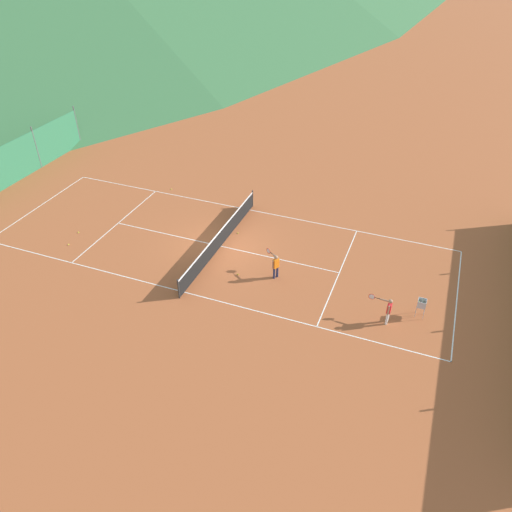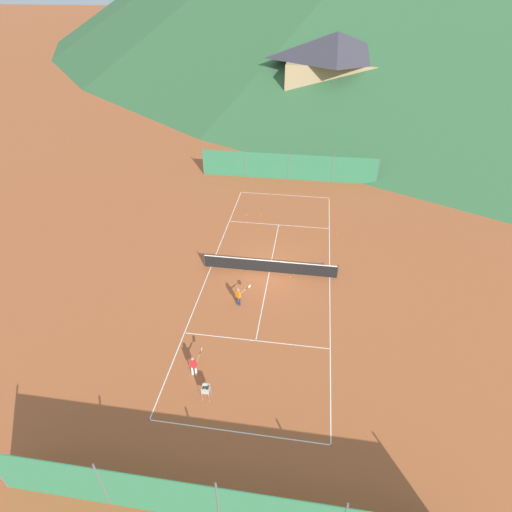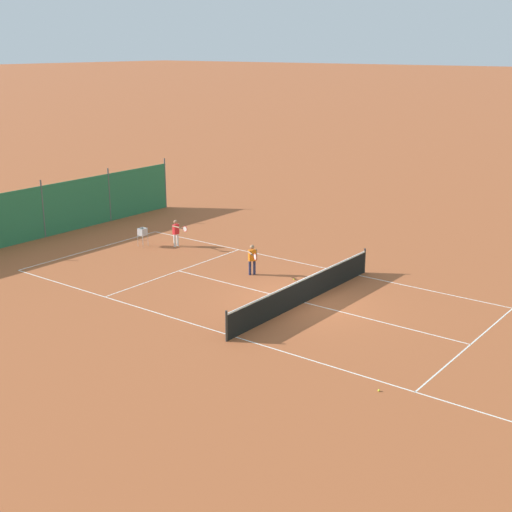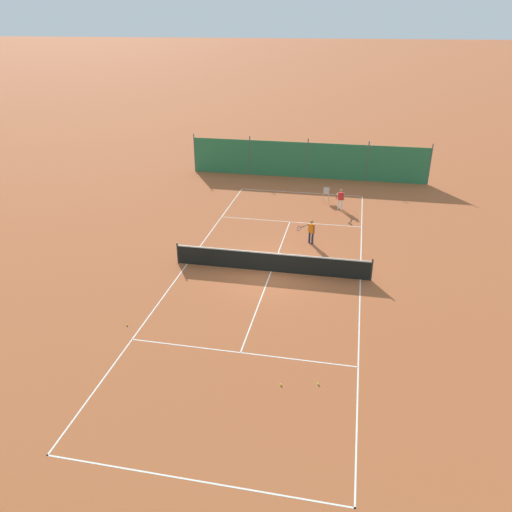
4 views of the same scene
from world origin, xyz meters
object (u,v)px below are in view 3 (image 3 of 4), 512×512
object	(u,v)px
ball_hopper	(142,233)
player_near_baseline	(176,231)
tennis_ball_service_box	(379,390)
tennis_ball_near_corner	(294,279)
player_far_baseline	(252,258)
tennis_net	(305,290)
tennis_ball_mid_court	(273,311)

from	to	relation	value
ball_hopper	player_near_baseline	bearing A→B (deg)	126.03
tennis_ball_service_box	tennis_ball_near_corner	world-z (taller)	same
ball_hopper	player_far_baseline	bearing A→B (deg)	87.29
tennis_net	ball_hopper	size ratio (longest dim) A/B	10.31
tennis_net	tennis_ball_mid_court	xyz separation A→B (m)	(1.46, -0.37, -0.47)
player_far_baseline	tennis_ball_service_box	bearing A→B (deg)	56.16
player_far_baseline	tennis_ball_mid_court	bearing A→B (deg)	47.68
player_near_baseline	ball_hopper	bearing A→B (deg)	-53.97
player_far_baseline	tennis_ball_service_box	world-z (taller)	player_far_baseline
tennis_ball_mid_court	player_far_baseline	bearing A→B (deg)	-132.32
tennis_net	player_near_baseline	world-z (taller)	player_near_baseline
tennis_ball_near_corner	ball_hopper	distance (m)	8.61
tennis_ball_mid_court	ball_hopper	size ratio (longest dim) A/B	0.07
tennis_ball_near_corner	tennis_ball_service_box	bearing A→B (deg)	48.08
player_near_baseline	tennis_net	bearing A→B (deg)	73.25
tennis_net	tennis_ball_mid_court	distance (m)	1.57
player_far_baseline	player_near_baseline	distance (m)	5.67
player_far_baseline	ball_hopper	distance (m)	6.85
tennis_ball_mid_court	ball_hopper	distance (m)	10.57
player_near_baseline	tennis_ball_service_box	xyz separation A→B (m)	(7.41, 14.68, -0.72)
tennis_net	player_far_baseline	bearing A→B (deg)	-112.25
tennis_ball_near_corner	tennis_ball_mid_court	world-z (taller)	same
ball_hopper	tennis_net	bearing A→B (deg)	80.27
tennis_ball_near_corner	player_far_baseline	bearing A→B (deg)	-73.79
tennis_ball_service_box	tennis_ball_near_corner	xyz separation A→B (m)	(-6.64, -7.40, 0.00)
player_far_baseline	tennis_ball_near_corner	distance (m)	1.96
tennis_net	tennis_ball_service_box	xyz separation A→B (m)	(4.67, 5.58, -0.47)
player_far_baseline	tennis_net	bearing A→B (deg)	67.75
tennis_ball_mid_court	ball_hopper	world-z (taller)	ball_hopper
player_near_baseline	tennis_ball_mid_court	size ratio (longest dim) A/B	19.56
tennis_ball_near_corner	tennis_net	bearing A→B (deg)	42.71
tennis_net	tennis_ball_service_box	size ratio (longest dim) A/B	139.09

